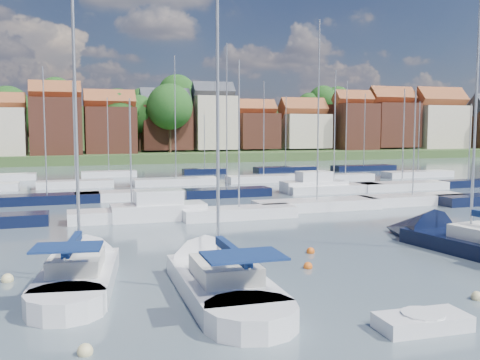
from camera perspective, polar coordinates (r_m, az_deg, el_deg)
name	(u,v)px	position (r m, az deg, el deg)	size (l,w,h in m)	color
ground	(176,189)	(61.30, -6.88, -0.91)	(260.00, 260.00, 0.00)	#44535D
sailboat_left	(83,270)	(25.94, -16.43, -9.20)	(4.72, 11.66, 15.41)	silver
sailboat_centre	(212,275)	(24.10, -2.98, -10.13)	(3.67, 12.67, 17.05)	silver
sailboat_navy	(452,241)	(33.53, 21.67, -6.05)	(5.49, 13.76, 18.45)	black
tender	(422,322)	(19.88, 18.88, -14.14)	(3.21, 1.60, 0.68)	silver
buoy_b	(85,355)	(17.73, -16.19, -17.44)	(0.49, 0.49, 0.49)	beige
buoy_c	(289,311)	(20.74, 5.28, -13.79)	(0.42, 0.42, 0.42)	#D85914
buoy_d	(477,299)	(23.97, 23.96, -11.57)	(0.48, 0.48, 0.48)	beige
buoy_e	(311,253)	(29.95, 7.54, -7.74)	(0.45, 0.45, 0.45)	#D85914
buoy_g	(308,268)	(26.80, 7.26, -9.33)	(0.44, 0.44, 0.44)	#D85914
buoy_h	(7,282)	(26.54, -23.55, -9.90)	(0.53, 0.53, 0.53)	beige
marina_field	(202,189)	(56.96, -4.04, -0.94)	(79.62, 41.41, 15.93)	silver
far_shore_town	(118,136)	(153.08, -12.90, 4.57)	(212.46, 90.00, 22.27)	#374B25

